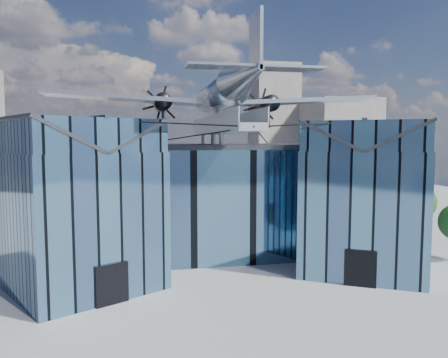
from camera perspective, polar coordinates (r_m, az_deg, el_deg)
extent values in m
plane|color=gray|center=(34.32, 0.67, -12.36)|extent=(120.00, 120.00, 0.00)
cube|color=teal|center=(41.94, -1.88, -2.48)|extent=(28.00, 14.00, 9.50)
cube|color=#26282D|center=(41.57, -1.90, 4.29)|extent=(28.00, 14.00, 0.40)
cube|color=teal|center=(31.73, -17.90, -5.23)|extent=(11.79, 11.43, 9.50)
cube|color=teal|center=(31.23, -18.20, 5.39)|extent=(11.56, 11.20, 2.20)
cube|color=#26282D|center=(30.41, -22.11, 5.28)|extent=(7.98, 9.23, 2.40)
cube|color=#26282D|center=(32.18, -14.50, 5.47)|extent=(7.98, 9.23, 2.40)
cube|color=#26282D|center=(31.26, -18.26, 7.50)|extent=(4.30, 7.10, 0.18)
cube|color=black|center=(29.00, -14.42, -13.17)|extent=(2.03, 1.32, 2.60)
cube|color=black|center=(33.73, -10.85, -4.46)|extent=(0.34, 0.34, 9.50)
cube|color=teal|center=(35.95, 17.67, -4.02)|extent=(11.79, 11.43, 9.50)
cube|color=teal|center=(35.51, 17.93, 5.34)|extent=(11.56, 11.20, 2.20)
cube|color=#26282D|center=(35.61, 14.29, 5.43)|extent=(7.98, 9.23, 2.40)
cube|color=#26282D|center=(35.54, 21.57, 5.23)|extent=(7.98, 9.23, 2.40)
cube|color=#26282D|center=(35.53, 17.98, 7.20)|extent=(4.30, 7.10, 0.18)
cube|color=black|center=(32.73, 17.36, -11.10)|extent=(2.03, 1.32, 2.60)
cube|color=black|center=(36.29, 10.54, -3.77)|extent=(0.34, 0.34, 9.50)
cube|color=#9EA3AB|center=(36.16, -0.47, 6.38)|extent=(1.80, 21.00, 0.50)
cube|color=#9EA3AB|center=(36.02, -1.89, 7.42)|extent=(0.08, 21.00, 1.10)
cube|color=#9EA3AB|center=(36.36, 0.94, 7.40)|extent=(0.08, 21.00, 1.10)
cylinder|color=#9EA3AB|center=(45.52, -2.73, 5.28)|extent=(0.44, 0.44, 1.35)
cylinder|color=#9EA3AB|center=(39.59, -1.42, 5.30)|extent=(0.44, 0.44, 1.35)
cylinder|color=#9EA3AB|center=(35.66, -0.32, 5.31)|extent=(0.44, 0.44, 1.35)
cylinder|color=#9EA3AB|center=(36.68, -0.62, 7.85)|extent=(0.70, 0.70, 1.40)
cylinder|color=black|center=(28.07, -8.20, 7.28)|extent=(10.55, 6.08, 0.69)
cylinder|color=black|center=(30.51, 12.06, 7.05)|extent=(10.55, 6.08, 0.69)
cylinder|color=black|center=(33.72, -4.86, 5.51)|extent=(6.09, 17.04, 1.19)
cylinder|color=black|center=(34.91, 5.02, 5.50)|extent=(6.09, 17.04, 1.19)
cylinder|color=#AEB3BB|center=(36.82, -0.62, 10.88)|extent=(2.50, 11.00, 2.50)
sphere|color=#AEB3BB|center=(42.22, -2.03, 10.15)|extent=(2.50, 2.50, 2.50)
cube|color=black|center=(41.30, -1.80, 11.22)|extent=(1.60, 1.40, 0.50)
cone|color=#AEB3BB|center=(28.13, 2.87, 13.25)|extent=(2.50, 7.00, 2.50)
cube|color=#AEB3BB|center=(26.22, 4.18, 17.39)|extent=(0.18, 2.40, 3.40)
cube|color=#AEB3BB|center=(26.05, 4.10, 14.34)|extent=(8.00, 1.80, 0.14)
cube|color=#AEB3BB|center=(37.16, -11.76, 10.26)|extent=(14.00, 3.20, 1.08)
cylinder|color=black|center=(37.80, -8.05, 9.85)|extent=(1.44, 3.20, 1.44)
cone|color=black|center=(39.59, -8.20, 9.63)|extent=(0.70, 0.70, 0.70)
cube|color=black|center=(39.74, -8.22, 9.61)|extent=(1.05, 0.06, 3.33)
cube|color=black|center=(39.74, -8.22, 9.61)|extent=(2.53, 0.06, 2.53)
cube|color=black|center=(39.74, -8.22, 9.61)|extent=(3.33, 0.06, 1.05)
cylinder|color=black|center=(37.12, -7.97, 8.04)|extent=(0.24, 0.24, 1.75)
cube|color=#AEB3BB|center=(39.64, 9.25, 9.97)|extent=(14.00, 3.20, 1.08)
cylinder|color=black|center=(39.42, 5.62, 9.68)|extent=(1.44, 3.20, 1.44)
cone|color=black|center=(41.14, 4.88, 9.50)|extent=(0.70, 0.70, 0.70)
cube|color=black|center=(41.28, 4.82, 9.48)|extent=(1.05, 0.06, 3.33)
cube|color=black|center=(41.28, 4.82, 9.48)|extent=(2.53, 0.06, 2.53)
cube|color=black|center=(41.28, 4.82, 9.48)|extent=(3.33, 0.06, 1.05)
cylinder|color=black|center=(38.77, 5.86, 7.94)|extent=(0.24, 0.24, 1.75)
cube|color=slate|center=(88.93, 14.60, 4.16)|extent=(12.00, 14.00, 18.00)
cube|color=slate|center=(88.07, -19.94, 2.71)|extent=(14.00, 10.00, 14.00)
cube|color=slate|center=(94.54, 6.48, 6.77)|extent=(9.00, 9.00, 26.00)
cylinder|color=#361F15|center=(50.51, 24.00, -5.51)|extent=(0.41, 0.41, 2.72)
sphere|color=#214317|center=(50.13, 24.10, -2.78)|extent=(3.89, 3.89, 3.56)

